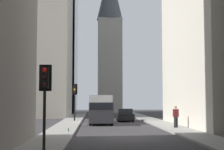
{
  "coord_description": "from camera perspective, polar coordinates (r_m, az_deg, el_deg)",
  "views": [
    {
      "loc": [
        -21.76,
        2.03,
        2.28
      ],
      "look_at": [
        12.38,
        0.28,
        4.86
      ],
      "focal_mm": 55.29,
      "sensor_mm": 36.0,
      "label": 1
    }
  ],
  "objects": [
    {
      "name": "traffic_light_midblock",
      "position": [
        37.66,
        -6.21,
        -3.15
      ],
      "size": [
        0.43,
        0.52,
        3.93
      ],
      "color": "black",
      "rests_on": "sidewalk_right"
    },
    {
      "name": "building_right_far",
      "position": [
        54.2,
        -12.04,
        5.72
      ],
      "size": [
        16.92,
        10.0,
        23.26
      ],
      "color": "beige",
      "rests_on": "ground_plane"
    },
    {
      "name": "sedan_black",
      "position": [
        39.16,
        2.11,
        -6.67
      ],
      "size": [
        4.3,
        1.78,
        1.42
      ],
      "color": "black",
      "rests_on": "ground_plane"
    },
    {
      "name": "sidewalk_left",
      "position": [
        22.83,
        13.91,
        -9.74
      ],
      "size": [
        90.0,
        2.2,
        0.14
      ],
      "primitive_type": "cube",
      "color": "gray",
      "rests_on": "ground_plane"
    },
    {
      "name": "sidewalk_right",
      "position": [
        22.02,
        -9.51,
        -10.02
      ],
      "size": [
        90.0,
        2.2,
        0.14
      ],
      "primitive_type": "cube",
      "color": "gray",
      "rests_on": "ground_plane"
    },
    {
      "name": "ground_plane",
      "position": [
        21.98,
        2.42,
        -10.26
      ],
      "size": [
        135.0,
        135.0,
        0.0
      ],
      "primitive_type": "plane",
      "color": "#302D30"
    },
    {
      "name": "church_spire",
      "position": [
        68.69,
        -0.37,
        6.62
      ],
      "size": [
        5.13,
        5.13,
        29.27
      ],
      "color": "#B7B2A5",
      "rests_on": "ground_plane"
    },
    {
      "name": "traffic_light_foreground",
      "position": [
        14.36,
        -11.06,
        -2.1
      ],
      "size": [
        0.43,
        0.52,
        3.65
      ],
      "color": "black",
      "rests_on": "sidewalk_right"
    },
    {
      "name": "delivery_truck",
      "position": [
        34.53,
        -1.9,
        -5.67
      ],
      "size": [
        6.46,
        2.25,
        2.84
      ],
      "color": "silver",
      "rests_on": "ground_plane"
    },
    {
      "name": "discarded_bottle",
      "position": [
        24.68,
        -7.22,
        -9.0
      ],
      "size": [
        0.07,
        0.07,
        0.27
      ],
      "color": "#236033",
      "rests_on": "sidewalk_right"
    },
    {
      "name": "traffic_light_far_junction",
      "position": [
        38.92,
        -6.15,
        -3.05
      ],
      "size": [
        0.43,
        0.52,
        4.05
      ],
      "color": "black",
      "rests_on": "sidewalk_right"
    },
    {
      "name": "pedestrian",
      "position": [
        28.53,
        10.5,
        -6.64
      ],
      "size": [
        0.26,
        0.44,
        1.74
      ],
      "color": "black",
      "rests_on": "sidewalk_left"
    }
  ]
}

